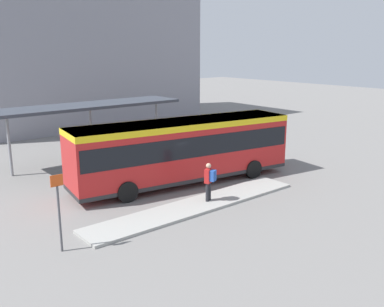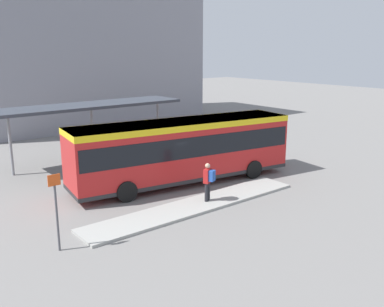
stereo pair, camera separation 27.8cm
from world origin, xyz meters
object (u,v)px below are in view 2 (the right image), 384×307
at_px(pedestrian_waiting, 208,180).
at_px(bicycle_white, 253,136).
at_px(city_bus, 183,147).
at_px(bicycle_orange, 243,136).
at_px(platform_sign, 56,209).
at_px(potted_planter_near_shelter, 158,149).

xyz_separation_m(pedestrian_waiting, bicycle_white, (11.53, 8.08, -0.75)).
xyz_separation_m(city_bus, bicycle_orange, (10.18, 5.61, -1.59)).
bearing_deg(bicycle_white, bicycle_orange, -159.96).
bearing_deg(bicycle_orange, platform_sign, 121.63).
bearing_deg(bicycle_orange, city_bus, 124.22).
distance_m(city_bus, bicycle_white, 11.67).
xyz_separation_m(potted_planter_near_shelter, platform_sign, (-9.83, -8.24, 0.86)).
relative_size(bicycle_orange, platform_sign, 0.55).
bearing_deg(city_bus, bicycle_white, 33.57).
bearing_deg(city_bus, potted_planter_near_shelter, 80.00).
height_order(city_bus, bicycle_white, city_bus).
distance_m(bicycle_orange, potted_planter_near_shelter, 8.62).
bearing_deg(pedestrian_waiting, city_bus, -41.20).
relative_size(city_bus, bicycle_orange, 7.97).
bearing_deg(bicycle_white, platform_sign, -68.98).
relative_size(bicycle_white, potted_planter_near_shelter, 1.37).
bearing_deg(bicycle_white, pedestrian_waiting, -58.00).
bearing_deg(potted_planter_near_shelter, city_bus, -108.65).
bearing_deg(platform_sign, potted_planter_near_shelter, 39.96).
height_order(city_bus, bicycle_orange, city_bus).
distance_m(city_bus, pedestrian_waiting, 3.46).
height_order(bicycle_orange, platform_sign, platform_sign).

